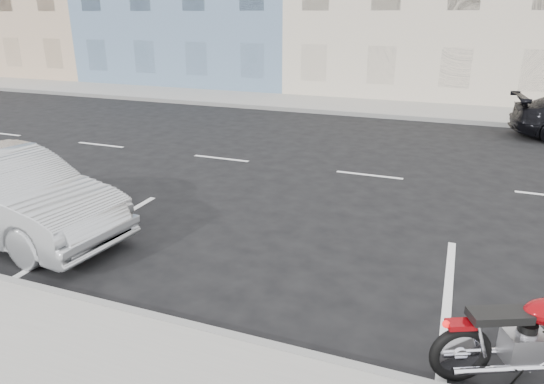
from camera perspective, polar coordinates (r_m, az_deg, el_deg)
The scene contains 5 objects.
ground at distance 11.83m, azimuth 20.93°, elevation 0.77°, with size 120.00×120.00×0.00m, color black.
sidewalk_far at distance 20.83m, azimuth 7.55°, elevation 10.12°, with size 80.00×3.40×0.15m, color gray.
curb_near at distance 7.35m, azimuth -24.24°, elevation -10.98°, with size 80.00×0.12×0.16m, color gray.
curb_far at distance 19.20m, azimuth 6.31°, elevation 9.33°, with size 80.00×0.12×0.16m, color gray.
sedan_silver at distance 9.47m, azimuth -28.61°, elevation -0.36°, with size 1.56×4.49×1.48m, color #9FA2A6.
Camera 1 is at (-0.19, -11.24, 3.67)m, focal length 32.00 mm.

